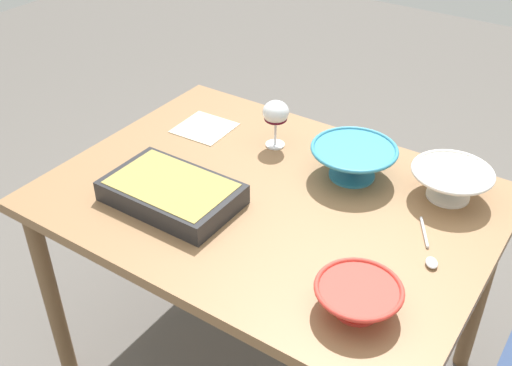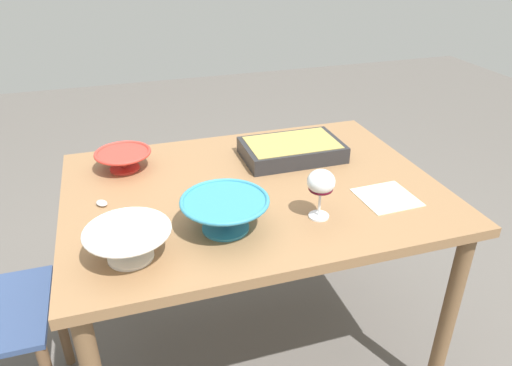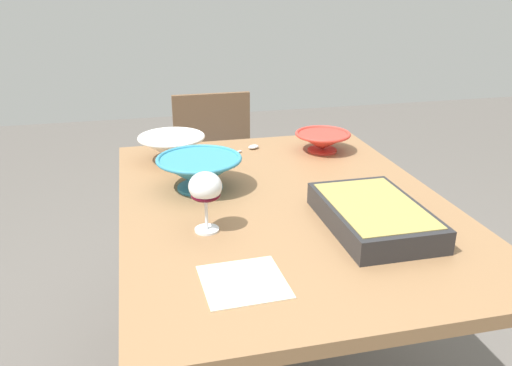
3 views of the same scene
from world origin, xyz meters
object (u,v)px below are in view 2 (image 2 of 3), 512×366
object	(u,v)px
napkin	(387,197)
dining_table	(253,207)
wine_glass	(321,184)
mixing_bowl	(129,242)
small_bowl	(124,159)
serving_spoon	(108,208)
serving_bowl	(225,212)
casserole_dish	(292,149)

from	to	relation	value
napkin	dining_table	bearing A→B (deg)	152.76
wine_glass	mixing_bowl	xyz separation A→B (m)	(-0.57, -0.04, -0.06)
small_bowl	serving_spoon	world-z (taller)	small_bowl
dining_table	serving_spoon	size ratio (longest dim) A/B	6.56
mixing_bowl	serving_bowl	distance (m)	0.28
casserole_dish	mixing_bowl	distance (m)	0.79
serving_spoon	mixing_bowl	bearing A→B (deg)	-79.98
mixing_bowl	small_bowl	size ratio (longest dim) A/B	1.15
small_bowl	napkin	bearing A→B (deg)	-30.29
mixing_bowl	serving_spoon	size ratio (longest dim) A/B	1.21
napkin	serving_spoon	bearing A→B (deg)	167.27
dining_table	wine_glass	size ratio (longest dim) A/B	7.88
wine_glass	casserole_dish	distance (m)	0.44
dining_table	wine_glass	world-z (taller)	wine_glass
napkin	small_bowl	bearing A→B (deg)	149.71
wine_glass	napkin	world-z (taller)	wine_glass
casserole_dish	napkin	xyz separation A→B (m)	(0.19, -0.39, -0.03)
casserole_dish	serving_bowl	xyz separation A→B (m)	(-0.36, -0.40, 0.02)
dining_table	wine_glass	bearing A→B (deg)	-60.87
serving_bowl	napkin	xyz separation A→B (m)	(0.55, 0.02, -0.05)
dining_table	mixing_bowl	world-z (taller)	mixing_bowl
serving_bowl	serving_spoon	size ratio (longest dim) A/B	1.35
small_bowl	napkin	size ratio (longest dim) A/B	1.14
casserole_dish	napkin	bearing A→B (deg)	-64.26
mixing_bowl	napkin	size ratio (longest dim) A/B	1.31
mixing_bowl	dining_table	bearing A→B (deg)	33.17
casserole_dish	mixing_bowl	xyz separation A→B (m)	(-0.64, -0.46, 0.02)
wine_glass	casserole_dish	world-z (taller)	wine_glass
wine_glass	small_bowl	world-z (taller)	wine_glass
dining_table	serving_bowl	xyz separation A→B (m)	(-0.15, -0.22, 0.14)
napkin	mixing_bowl	bearing A→B (deg)	-174.72
mixing_bowl	napkin	bearing A→B (deg)	5.28
wine_glass	serving_spoon	bearing A→B (deg)	158.86
dining_table	casserole_dish	size ratio (longest dim) A/B	3.37
dining_table	napkin	bearing A→B (deg)	-27.24
small_bowl	dining_table	bearing A→B (deg)	-33.08
dining_table	serving_spoon	world-z (taller)	serving_spoon
wine_glass	napkin	xyz separation A→B (m)	(0.26, 0.04, -0.11)
small_bowl	serving_bowl	xyz separation A→B (m)	(0.26, -0.49, 0.01)
dining_table	small_bowl	distance (m)	0.50
wine_glass	napkin	bearing A→B (deg)	8.68
wine_glass	serving_spoon	world-z (taller)	wine_glass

